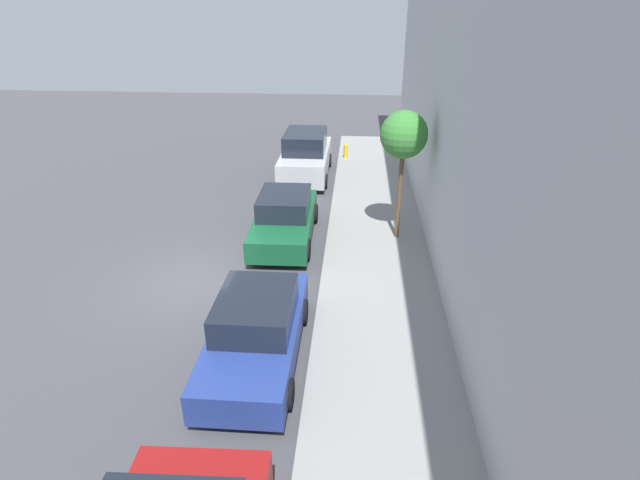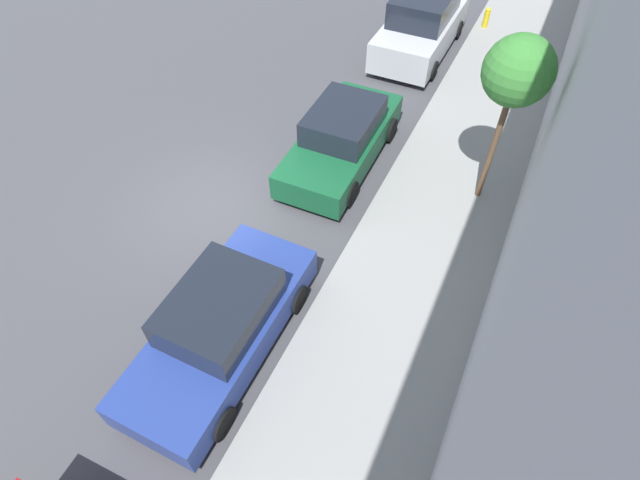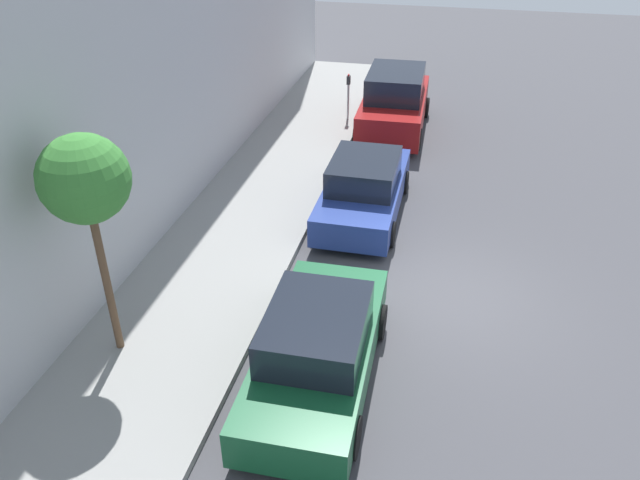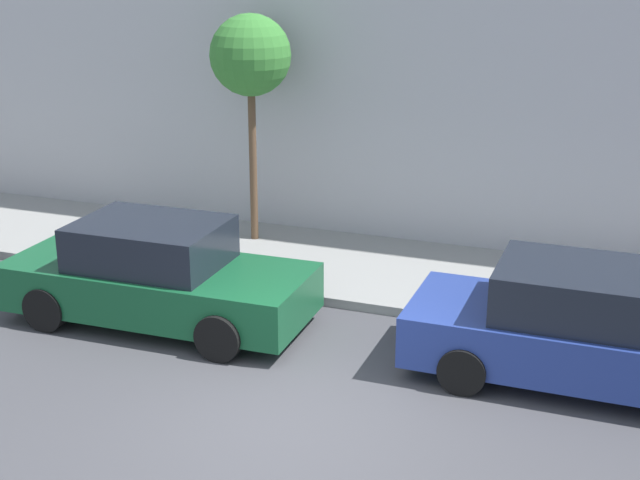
% 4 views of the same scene
% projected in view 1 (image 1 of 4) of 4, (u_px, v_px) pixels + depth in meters
% --- Properties ---
extents(ground_plane, '(60.00, 60.00, 0.00)m').
position_uv_depth(ground_plane, '(196.00, 282.00, 13.95)').
color(ground_plane, '#424247').
extents(sidewalk, '(3.19, 32.00, 0.15)m').
position_uv_depth(sidewalk, '(378.00, 287.00, 13.58)').
color(sidewalk, gray).
rests_on(sidewalk, ground_plane).
extents(building_facade, '(2.00, 32.00, 10.30)m').
position_uv_depth(building_facade, '(506.00, 97.00, 11.17)').
color(building_facade, '#B7B7BC').
rests_on(building_facade, ground_plane).
extents(parked_sedan_second, '(1.92, 4.50, 1.54)m').
position_uv_depth(parked_sedan_second, '(256.00, 330.00, 10.73)').
color(parked_sedan_second, navy).
rests_on(parked_sedan_second, ground_plane).
extents(parked_sedan_third, '(1.92, 4.53, 1.54)m').
position_uv_depth(parked_sedan_third, '(285.00, 218.00, 16.16)').
color(parked_sedan_third, '#14512D').
rests_on(parked_sedan_third, ground_plane).
extents(parked_suv_fourth, '(2.08, 4.81, 1.98)m').
position_uv_depth(parked_suv_fourth, '(306.00, 156.00, 21.77)').
color(parked_suv_fourth, '#B7BABF').
rests_on(parked_suv_fourth, ground_plane).
extents(street_tree, '(1.43, 1.43, 4.07)m').
position_uv_depth(street_tree, '(404.00, 136.00, 14.80)').
color(street_tree, brown).
rests_on(street_tree, sidewalk).
extents(fire_hydrant, '(0.20, 0.20, 0.69)m').
position_uv_depth(fire_hydrant, '(346.00, 151.00, 24.03)').
color(fire_hydrant, gold).
rests_on(fire_hydrant, sidewalk).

